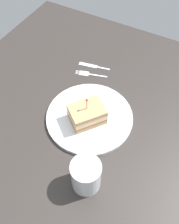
{
  "coord_description": "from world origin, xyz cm",
  "views": [
    {
      "loc": [
        -21.4,
        39.6,
        64.47
      ],
      "look_at": [
        0.0,
        0.0,
        3.23
      ],
      "focal_mm": 39.71,
      "sensor_mm": 36.0,
      "label": 1
    }
  ],
  "objects_px": {
    "plate": "(90,117)",
    "fork": "(87,74)",
    "drink_glass": "(86,176)",
    "knife": "(93,66)",
    "sandwich_half_center": "(87,114)"
  },
  "relations": [
    {
      "from": "plate",
      "to": "fork",
      "type": "distance_m",
      "value": 0.2
    },
    {
      "from": "drink_glass",
      "to": "fork",
      "type": "distance_m",
      "value": 0.41
    },
    {
      "from": "plate",
      "to": "drink_glass",
      "type": "xyz_separation_m",
      "value": [
        -0.09,
        0.19,
        0.04
      ]
    },
    {
      "from": "drink_glass",
      "to": "knife",
      "type": "xyz_separation_m",
      "value": [
        0.19,
        -0.4,
        -0.04
      ]
    },
    {
      "from": "fork",
      "to": "knife",
      "type": "height_order",
      "value": "same"
    },
    {
      "from": "drink_glass",
      "to": "knife",
      "type": "distance_m",
      "value": 0.45
    },
    {
      "from": "sandwich_half_center",
      "to": "drink_glass",
      "type": "xyz_separation_m",
      "value": [
        -0.09,
        0.17,
        0.0
      ]
    },
    {
      "from": "drink_glass",
      "to": "fork",
      "type": "xyz_separation_m",
      "value": [
        0.19,
        -0.36,
        -0.04
      ]
    },
    {
      "from": "sandwich_half_center",
      "to": "drink_glass",
      "type": "bearing_deg",
      "value": 117.77
    },
    {
      "from": "plate",
      "to": "knife",
      "type": "bearing_deg",
      "value": -64.44
    },
    {
      "from": "fork",
      "to": "knife",
      "type": "bearing_deg",
      "value": -86.41
    },
    {
      "from": "fork",
      "to": "plate",
      "type": "bearing_deg",
      "value": 120.59
    },
    {
      "from": "plate",
      "to": "sandwich_half_center",
      "type": "distance_m",
      "value": 0.04
    },
    {
      "from": "fork",
      "to": "knife",
      "type": "relative_size",
      "value": 0.98
    },
    {
      "from": "plate",
      "to": "fork",
      "type": "bearing_deg",
      "value": -59.41
    }
  ]
}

